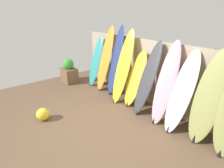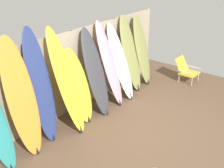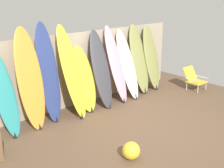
% 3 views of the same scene
% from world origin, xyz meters
% --- Properties ---
extents(ground, '(7.68, 7.68, 0.00)m').
position_xyz_m(ground, '(0.00, 0.00, 0.00)').
color(ground, brown).
extents(fence_back, '(6.08, 0.11, 1.80)m').
position_xyz_m(fence_back, '(-0.00, 2.01, 0.90)').
color(fence_back, tan).
rests_on(fence_back, ground).
extents(surfboard_teal_0, '(0.51, 0.70, 1.70)m').
position_xyz_m(surfboard_teal_0, '(-2.22, 1.59, 0.84)').
color(surfboard_teal_0, teal).
rests_on(surfboard_teal_0, ground).
extents(surfboard_orange_1, '(0.58, 0.67, 2.09)m').
position_xyz_m(surfboard_orange_1, '(-1.67, 1.59, 1.04)').
color(surfboard_orange_1, orange).
rests_on(surfboard_orange_1, ground).
extents(surfboard_navy_2, '(0.50, 0.57, 2.15)m').
position_xyz_m(surfboard_navy_2, '(-1.20, 1.64, 1.06)').
color(surfboard_navy_2, navy).
rests_on(surfboard_navy_2, ground).
extents(surfboard_yellow_3, '(0.55, 0.83, 2.07)m').
position_xyz_m(surfboard_yellow_3, '(-0.69, 1.51, 1.02)').
color(surfboard_yellow_3, yellow).
rests_on(surfboard_yellow_3, ground).
extents(surfboard_yellow_4, '(0.58, 0.67, 1.53)m').
position_xyz_m(surfboard_yellow_4, '(-0.29, 1.60, 0.76)').
color(surfboard_yellow_4, yellow).
rests_on(surfboard_yellow_4, ground).
extents(surfboard_charcoal_5, '(0.53, 0.78, 1.86)m').
position_xyz_m(surfboard_charcoal_5, '(0.19, 1.54, 0.92)').
color(surfboard_charcoal_5, '#38383D').
rests_on(surfboard_charcoal_5, ground).
extents(surfboard_pink_6, '(0.51, 0.76, 1.92)m').
position_xyz_m(surfboard_pink_6, '(0.71, 1.57, 0.95)').
color(surfboard_pink_6, pink).
rests_on(surfboard_pink_6, ground).
extents(surfboard_white_7, '(0.46, 0.77, 1.78)m').
position_xyz_m(surfboard_white_7, '(1.13, 1.57, 0.88)').
color(surfboard_white_7, white).
rests_on(surfboard_white_7, ground).
extents(surfboard_olive_8, '(0.55, 0.63, 1.88)m').
position_xyz_m(surfboard_olive_8, '(1.65, 1.64, 0.92)').
color(surfboard_olive_8, olive).
rests_on(surfboard_olive_8, ground).
extents(planter_box, '(0.61, 0.46, 0.89)m').
position_xyz_m(planter_box, '(-3.04, 0.90, 0.39)').
color(planter_box, brown).
rests_on(planter_box, ground).
extents(beach_ball, '(0.31, 0.31, 0.31)m').
position_xyz_m(beach_ball, '(-1.08, -0.75, 0.16)').
color(beach_ball, yellow).
rests_on(beach_ball, ground).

